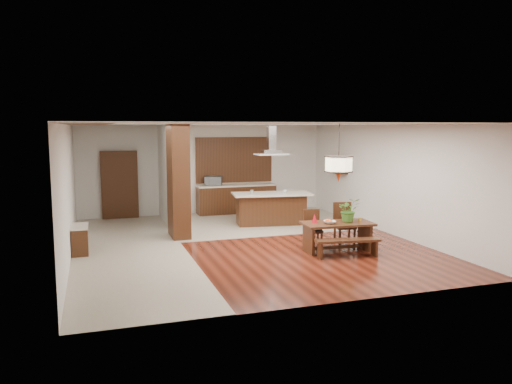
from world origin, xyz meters
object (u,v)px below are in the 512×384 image
object	(u,v)px
kitchen_island	(271,208)
range_hood	(271,140)
hallway_console	(80,239)
pendant_lantern	(339,153)
island_cup	(285,191)
dining_bench	(348,248)
foliage_plant	(349,210)
fruit_bowl	(330,222)
dining_chair_left	(313,229)
microwave	(213,181)
dining_table	(337,230)
dining_chair_right	(345,224)

from	to	relation	value
kitchen_island	range_hood	xyz separation A→B (m)	(0.00, 0.00, 1.99)
hallway_console	range_hood	world-z (taller)	range_hood
pendant_lantern	island_cup	distance (m)	3.55
dining_bench	hallway_console	bearing A→B (deg)	158.36
foliage_plant	fruit_bowl	xyz separation A→B (m)	(-0.51, -0.07, -0.25)
dining_chair_left	foliage_plant	distance (m)	0.96
dining_bench	dining_chair_left	distance (m)	1.16
dining_bench	range_hood	world-z (taller)	range_hood
foliage_plant	island_cup	bearing A→B (deg)	94.51
dining_bench	microwave	distance (m)	6.46
island_cup	dining_bench	bearing A→B (deg)	-90.87
pendant_lantern	range_hood	distance (m)	3.47
fruit_bowl	microwave	xyz separation A→B (m)	(-1.32, 5.71, 0.40)
dining_table	microwave	world-z (taller)	microwave
dining_bench	foliage_plant	xyz separation A→B (m)	(0.32, 0.57, 0.74)
hallway_console	foliage_plant	size ratio (longest dim) A/B	1.58
dining_table	fruit_bowl	size ratio (longest dim) A/B	6.14
dining_bench	foliage_plant	bearing A→B (deg)	60.59
foliage_plant	kitchen_island	bearing A→B (deg)	100.53
hallway_console	dining_chair_left	world-z (taller)	dining_chair_left
dining_bench	dining_chair_left	xyz separation A→B (m)	(-0.32, 1.09, 0.24)
dining_bench	microwave	bearing A→B (deg)	103.68
dining_chair_left	dining_chair_right	xyz separation A→B (m)	(0.79, -0.06, 0.07)
dining_chair_left	microwave	xyz separation A→B (m)	(-1.19, 5.12, 0.66)
foliage_plant	fruit_bowl	distance (m)	0.57
dining_table	hallway_console	bearing A→B (deg)	163.77
kitchen_island	microwave	size ratio (longest dim) A/B	4.40
hallway_console	microwave	size ratio (longest dim) A/B	1.64
dining_chair_left	island_cup	bearing A→B (deg)	91.14
dining_chair_right	foliage_plant	xyz separation A→B (m)	(-0.16, -0.46, 0.43)
dining_chair_left	pendant_lantern	xyz separation A→B (m)	(0.36, -0.52, 1.80)
dining_chair_right	range_hood	world-z (taller)	range_hood
dining_table	dining_bench	size ratio (longest dim) A/B	1.16
dining_table	dining_chair_left	distance (m)	0.63
dining_chair_left	island_cup	world-z (taller)	island_cup
island_cup	range_hood	bearing A→B (deg)	161.63
dining_chair_left	foliage_plant	world-z (taller)	foliage_plant
foliage_plant	pendant_lantern	bearing A→B (deg)	179.04
dining_chair_right	range_hood	distance (m)	3.66
dining_chair_right	island_cup	size ratio (longest dim) A/B	8.75
fruit_bowl	microwave	distance (m)	5.87
dining_chair_left	dining_chair_right	world-z (taller)	dining_chair_right
range_hood	microwave	size ratio (longest dim) A/B	1.67
pendant_lantern	range_hood	xyz separation A→B (m)	(-0.36, 3.44, 0.22)
pendant_lantern	dining_bench	bearing A→B (deg)	-94.30
dining_chair_right	kitchen_island	bearing A→B (deg)	113.34
kitchen_island	pendant_lantern	bearing A→B (deg)	-76.04
dining_chair_right	kitchen_island	size ratio (longest dim) A/B	0.43
pendant_lantern	microwave	world-z (taller)	pendant_lantern
fruit_bowl	dining_table	bearing A→B (deg)	17.15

